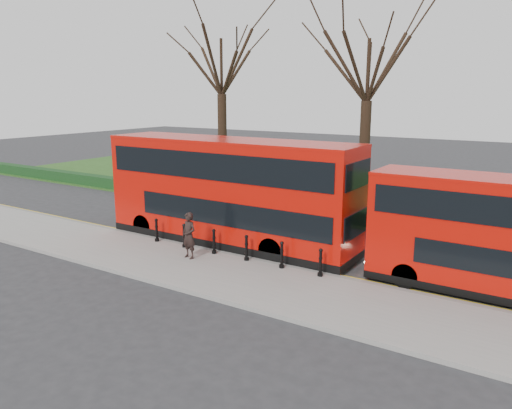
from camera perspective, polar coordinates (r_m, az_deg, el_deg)
The scene contains 12 objects.
ground at distance 22.00m, azimuth -2.47°, elevation -5.08°, with size 120.00×120.00×0.00m, color #28282B.
pavement at distance 19.74m, azimuth -7.54°, elevation -7.06°, with size 60.00×4.00×0.15m, color gray.
kerb at distance 21.21m, azimuth -4.04°, elevation -5.57°, with size 60.00×0.25×0.16m, color slate.
grass_verge at distance 34.95m, azimuth 11.84°, elevation 1.37°, with size 60.00×18.00×0.06m, color #274918.
hedge at distance 27.53m, azimuth 5.70°, elevation -0.64°, with size 60.00×0.90×0.80m, color black.
yellow_line_outer at distance 21.46m, azimuth -3.56°, elevation -5.54°, with size 60.00×0.10×0.01m, color yellow.
yellow_line_inner at distance 21.62m, azimuth -3.24°, elevation -5.40°, with size 60.00×0.10×0.01m, color yellow.
tree_left at distance 33.82m, azimuth -3.99°, elevation 16.11°, with size 7.71×7.71×12.04m.
tree_mid at distance 28.97m, azimuth 12.72°, elevation 15.49°, with size 7.30×7.30×11.40m.
bollard_row at distance 20.36m, azimuth -3.00°, elevation -4.65°, with size 8.26×0.15×1.00m.
bus_lead at distance 22.07m, azimuth -3.08°, elevation 1.36°, with size 11.89×2.73×4.73m.
pedestrian at distance 20.25m, azimuth -7.67°, elevation -3.53°, with size 0.69×0.45×1.88m, color black.
Camera 1 is at (12.13, -17.10, 6.69)m, focal length 35.00 mm.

